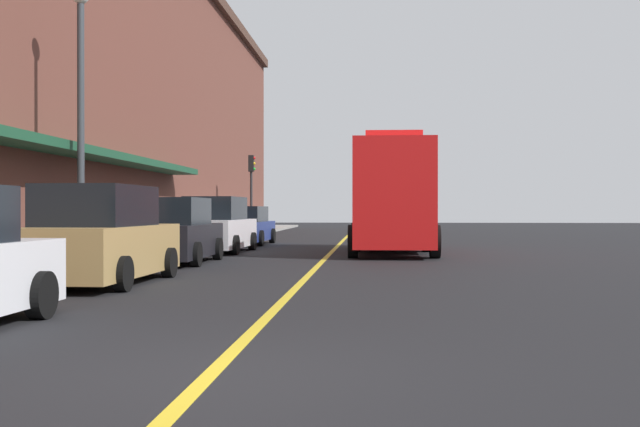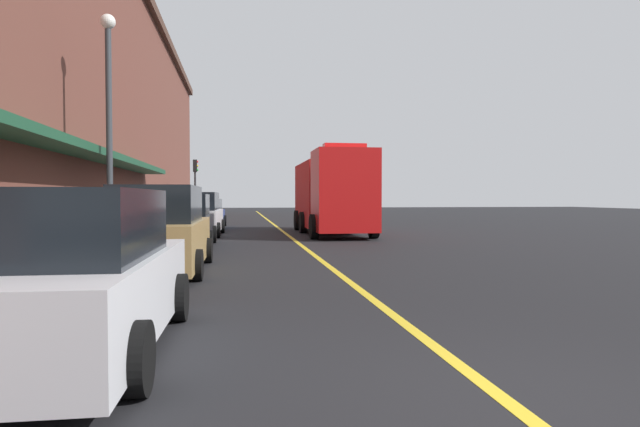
{
  "view_description": "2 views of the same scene",
  "coord_description": "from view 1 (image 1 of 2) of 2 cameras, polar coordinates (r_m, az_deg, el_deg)",
  "views": [
    {
      "loc": [
        1.44,
        -6.77,
        1.45
      ],
      "look_at": [
        -0.5,
        21.55,
        1.31
      ],
      "focal_mm": 44.13,
      "sensor_mm": 36.0,
      "label": 1
    },
    {
      "loc": [
        -2.17,
        -3.94,
        1.67
      ],
      "look_at": [
        0.71,
        14.6,
        1.1
      ],
      "focal_mm": 29.65,
      "sensor_mm": 36.0,
      "label": 2
    }
  ],
  "objects": [
    {
      "name": "parking_meter_0",
      "position": [
        34.77,
        -7.35,
        -0.37
      ],
      "size": [
        0.14,
        0.18,
        1.33
      ],
      "color": "#4C4C51",
      "rests_on": "sidewalk_left"
    },
    {
      "name": "parking_meter_1",
      "position": [
        23.6,
        -12.81,
        -0.68
      ],
      "size": [
        0.14,
        0.18,
        1.33
      ],
      "color": "#4C4C51",
      "rests_on": "sidewalk_left"
    },
    {
      "name": "street_lamp_left",
      "position": [
        20.95,
        -16.96,
        8.35
      ],
      "size": [
        0.44,
        0.44,
        6.94
      ],
      "color": "#33383D",
      "rests_on": "sidewalk_left"
    },
    {
      "name": "fire_truck",
      "position": [
        26.59,
        5.22,
        1.05
      ],
      "size": [
        2.75,
        8.48,
        3.81
      ],
      "rotation": [
        0.0,
        0.0,
        -1.57
      ],
      "color": "red",
      "rests_on": "ground"
    },
    {
      "name": "ground_plane",
      "position": [
        31.84,
        1.32,
        -2.34
      ],
      "size": [
        112.0,
        112.0,
        0.0
      ],
      "primitive_type": "plane",
      "color": "black"
    },
    {
      "name": "parked_car_3",
      "position": [
        26.94,
        -7.48,
        -0.95
      ],
      "size": [
        2.19,
        4.87,
        1.89
      ],
      "rotation": [
        0.0,
        0.0,
        1.54
      ],
      "color": "silver",
      "rests_on": "ground"
    },
    {
      "name": "lane_center_stripe",
      "position": [
        31.84,
        1.32,
        -2.33
      ],
      "size": [
        0.16,
        70.0,
        0.01
      ],
      "primitive_type": "cube",
      "color": "gold",
      "rests_on": "ground"
    },
    {
      "name": "traffic_light_near",
      "position": [
        43.49,
        -5.0,
        2.52
      ],
      "size": [
        0.38,
        0.36,
        4.3
      ],
      "color": "#232326",
      "rests_on": "sidewalk_left"
    },
    {
      "name": "parked_car_4",
      "position": [
        32.74,
        -5.54,
        -0.94
      ],
      "size": [
        2.2,
        4.91,
        1.59
      ],
      "rotation": [
        0.0,
        0.0,
        1.54
      ],
      "color": "navy",
      "rests_on": "ground"
    },
    {
      "name": "parked_car_2",
      "position": [
        21.69,
        -10.62,
        -1.37
      ],
      "size": [
        2.1,
        4.55,
        1.78
      ],
      "rotation": [
        0.0,
        0.0,
        1.57
      ],
      "color": "black",
      "rests_on": "ground"
    },
    {
      "name": "sidewalk_left",
      "position": [
        32.71,
        -9.6,
        -2.14
      ],
      "size": [
        2.4,
        70.0,
        0.15
      ],
      "primitive_type": "cube",
      "color": "gray",
      "rests_on": "ground"
    },
    {
      "name": "brick_building_left",
      "position": [
        33.94,
        -19.5,
        9.25
      ],
      "size": [
        10.13,
        64.0,
        13.49
      ],
      "color": "brown",
      "rests_on": "ground"
    },
    {
      "name": "parked_car_1",
      "position": [
        15.94,
        -15.62,
        -1.75
      ],
      "size": [
        2.13,
        4.82,
        1.92
      ],
      "rotation": [
        0.0,
        0.0,
        1.56
      ],
      "color": "#A5844C",
      "rests_on": "ground"
    }
  ]
}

